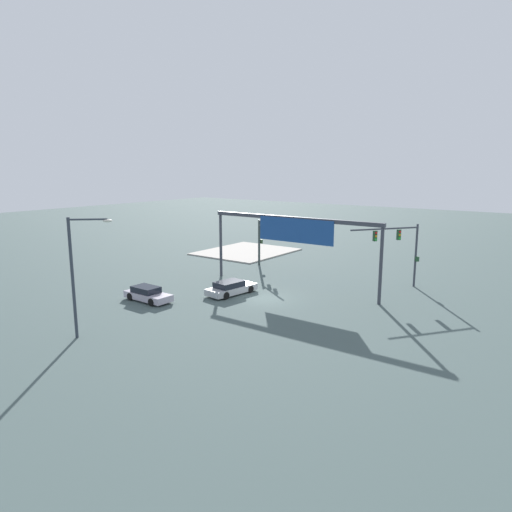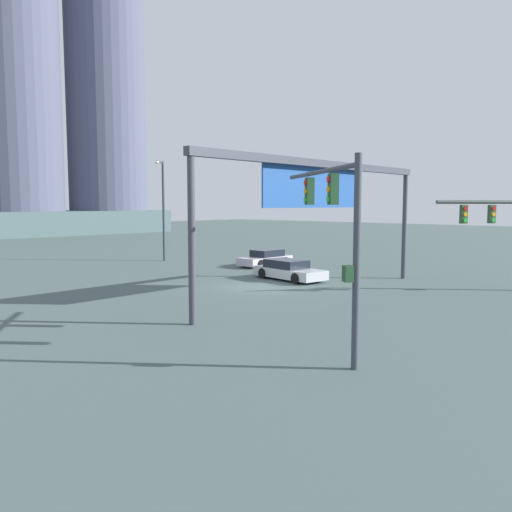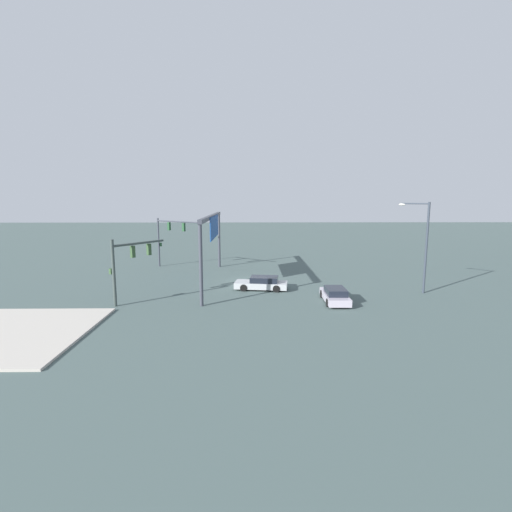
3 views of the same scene
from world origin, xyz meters
name	(u,v)px [view 1 (image 1 of 3)]	position (x,y,z in m)	size (l,w,h in m)	color
ground_plane	(265,298)	(0.00, 0.00, 0.00)	(190.49, 190.49, 0.00)	#435552
sidewalk_corner	(246,252)	(14.56, -16.38, 0.07)	(10.05, 11.81, 0.15)	#B7AFA3
traffic_signal_near_corner	(400,243)	(-7.89, -10.12, 4.22)	(4.52, 5.70, 5.91)	#393D46
traffic_signal_opposite_side	(263,237)	(7.41, -10.12, 3.47)	(4.29, 3.35, 5.20)	#384340
streetlamp_curved_arm	(77,268)	(4.48, 14.63, 4.66)	(2.19, 2.03, 7.96)	#323A45
overhead_sign_gantry	(293,230)	(-0.14, -4.11, 5.45)	(17.35, 0.43, 6.67)	#3A3D47
sedan_car_approaching	(148,294)	(7.57, 6.39, 0.57)	(4.39, 1.87, 1.21)	#B6ADBC
sedan_car_waiting_far	(231,288)	(3.23, 0.66, 0.58)	(2.52, 4.96, 1.21)	#ACB0B3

